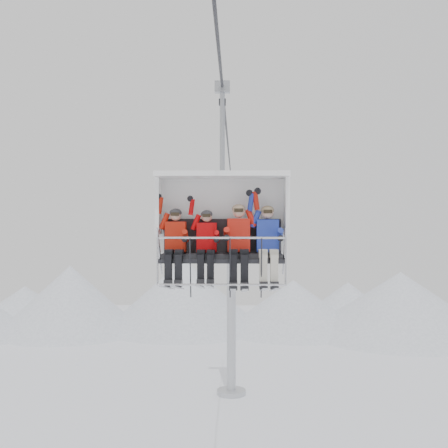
{
  "coord_description": "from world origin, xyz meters",
  "views": [
    {
      "loc": [
        0.26,
        -12.76,
        10.58
      ],
      "look_at": [
        0.0,
        0.0,
        10.58
      ],
      "focal_mm": 45.0,
      "sensor_mm": 36.0,
      "label": 1
    }
  ],
  "objects_px": {
    "lift_tower_right": "(231,301)",
    "skier_far_left": "(175,243)",
    "chairlift_carrier": "(222,217)",
    "skier_center_left": "(206,244)",
    "skier_far_right": "(268,242)",
    "skier_center_right": "(239,241)"
  },
  "relations": [
    {
      "from": "lift_tower_right",
      "to": "skier_far_left",
      "type": "bearing_deg",
      "value": -92.21
    },
    {
      "from": "chairlift_carrier",
      "to": "skier_center_left",
      "type": "xyz_separation_m",
      "value": [
        -0.31,
        -0.32,
        -0.53
      ]
    },
    {
      "from": "chairlift_carrier",
      "to": "skier_far_right",
      "type": "relative_size",
      "value": 2.34
    },
    {
      "from": "skier_far_right",
      "to": "skier_center_left",
      "type": "bearing_deg",
      "value": -179.48
    },
    {
      "from": "lift_tower_right",
      "to": "skier_far_right",
      "type": "relative_size",
      "value": 7.93
    },
    {
      "from": "lift_tower_right",
      "to": "skier_far_right",
      "type": "height_order",
      "value": "lift_tower_right"
    },
    {
      "from": "skier_far_left",
      "to": "skier_center_left",
      "type": "relative_size",
      "value": 1.0
    },
    {
      "from": "lift_tower_right",
      "to": "skier_center_right",
      "type": "distance_m",
      "value": 24.23
    },
    {
      "from": "chairlift_carrier",
      "to": "skier_far_right",
      "type": "xyz_separation_m",
      "value": [
        0.89,
        -0.31,
        -0.49
      ]
    },
    {
      "from": "chairlift_carrier",
      "to": "lift_tower_right",
      "type": "bearing_deg",
      "value": 90.0
    },
    {
      "from": "skier_far_left",
      "to": "skier_center_right",
      "type": "distance_m",
      "value": 1.24
    },
    {
      "from": "chairlift_carrier",
      "to": "skier_far_right",
      "type": "bearing_deg",
      "value": -19.03
    },
    {
      "from": "skier_center_left",
      "to": "skier_far_right",
      "type": "distance_m",
      "value": 1.2
    },
    {
      "from": "skier_far_left",
      "to": "skier_center_right",
      "type": "bearing_deg",
      "value": 0.46
    },
    {
      "from": "skier_center_right",
      "to": "skier_far_left",
      "type": "bearing_deg",
      "value": -179.54
    },
    {
      "from": "lift_tower_right",
      "to": "skier_far_left",
      "type": "relative_size",
      "value": 7.99
    },
    {
      "from": "skier_far_left",
      "to": "skier_far_right",
      "type": "xyz_separation_m",
      "value": [
        1.81,
        0.01,
        0.03
      ]
    },
    {
      "from": "lift_tower_right",
      "to": "skier_far_right",
      "type": "xyz_separation_m",
      "value": [
        0.89,
        -23.81,
        4.45
      ]
    },
    {
      "from": "lift_tower_right",
      "to": "skier_center_left",
      "type": "xyz_separation_m",
      "value": [
        -0.31,
        -23.82,
        4.41
      ]
    },
    {
      "from": "lift_tower_right",
      "to": "chairlift_carrier",
      "type": "xyz_separation_m",
      "value": [
        0.0,
        -23.51,
        4.95
      ]
    },
    {
      "from": "skier_center_left",
      "to": "skier_far_right",
      "type": "height_order",
      "value": "skier_far_right"
    },
    {
      "from": "chairlift_carrier",
      "to": "skier_center_right",
      "type": "height_order",
      "value": "chairlift_carrier"
    }
  ]
}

